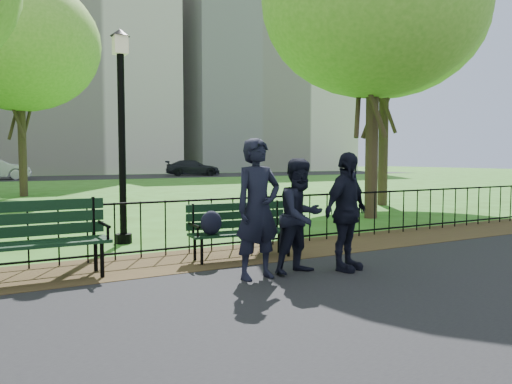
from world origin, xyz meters
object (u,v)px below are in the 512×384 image
tree_near_e (374,1)px  park_bench_main (231,224)px  person_mid (301,216)px  person_right (346,211)px  person_left (258,209)px  sedan_dark (193,168)px  tree_far_c (19,44)px  lamppost (122,128)px  park_bench_left_a (27,232)px  tree_mid_e (386,13)px

tree_near_e → park_bench_main: bearing=-151.4°
person_mid → person_right: (0.65, -0.16, 0.04)m
person_left → person_right: size_ratio=1.10×
tree_near_e → sedan_dark: size_ratio=1.74×
tree_far_c → lamppost: bearing=-86.8°
tree_near_e → tree_far_c: 14.35m
tree_near_e → tree_far_c: tree_far_c is taller
person_mid → tree_near_e: bearing=29.3°
lamppost → tree_far_c: (-0.73, 13.01, 3.97)m
lamppost → person_mid: lamppost is taller
lamppost → person_right: size_ratio=2.36×
person_right → park_bench_left_a: bearing=138.8°
park_bench_main → park_bench_left_a: size_ratio=0.86×
sedan_dark → tree_far_c: bearing=156.8°
park_bench_main → person_mid: person_mid is taller
lamppost → person_left: 3.87m
park_bench_left_a → tree_near_e: size_ratio=0.25×
tree_mid_e → person_left: tree_mid_e is taller
lamppost → person_mid: 4.12m
tree_mid_e → person_right: size_ratio=5.46×
park_bench_main → person_mid: size_ratio=1.09×
park_bench_main → sedan_dark: (12.51, 32.72, 0.11)m
tree_far_c → person_left: (1.57, -16.59, -5.16)m
person_left → sedan_dark: size_ratio=0.40×
lamppost → person_right: bearing=-60.5°
park_bench_left_a → lamppost: (1.79, 2.26, 1.48)m
tree_mid_e → sedan_dark: bearing=81.2°
sedan_dark → park_bench_left_a: bearing=171.1°
lamppost → tree_mid_e: bearing=18.8°
lamppost → person_mid: size_ratio=2.49×
person_left → sedan_dark: 36.29m
tree_near_e → person_left: tree_near_e is taller
park_bench_left_a → tree_far_c: 16.25m
person_mid → sedan_dark: size_ratio=0.34×
park_bench_main → person_right: 1.82m
person_left → sedan_dark: bearing=65.0°
park_bench_left_a → lamppost: bearing=51.2°
lamppost → person_mid: (1.48, -3.60, -1.32)m
tree_near_e → person_right: 7.87m
tree_mid_e → tree_near_e: bearing=-137.9°
park_bench_left_a → tree_far_c: tree_far_c is taller
park_bench_left_a → tree_far_c: size_ratio=0.23×
park_bench_main → person_left: 1.33m
person_left → sedan_dark: person_left is taller
lamppost → person_left: size_ratio=2.14×
lamppost → person_left: (0.83, -3.58, -1.19)m
park_bench_left_a → person_mid: 3.54m
park_bench_left_a → tree_near_e: (8.40, 2.96, 4.89)m
park_bench_left_a → sedan_dark: sedan_dark is taller
tree_far_c → person_right: bearing=-80.3°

